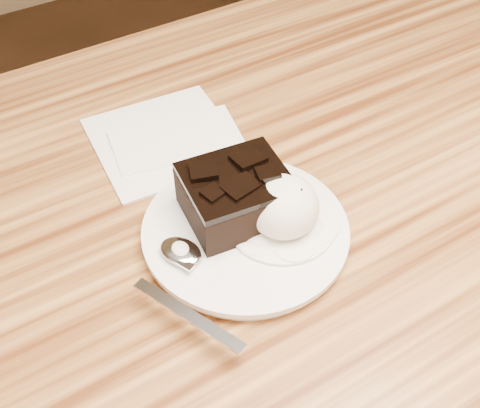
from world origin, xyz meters
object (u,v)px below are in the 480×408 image
plate (245,233)px  brownie (236,198)px  ice_cream_scoop (282,205)px  spoon (181,252)px  napkin (165,139)px

plate → brownie: 0.04m
brownie → ice_cream_scoop: 0.05m
spoon → napkin: 0.19m
brownie → napkin: bearing=91.1°
plate → spoon: (-0.07, 0.00, 0.01)m
brownie → spoon: 0.08m
spoon → brownie: bearing=-7.6°
brownie → plate: bearing=-95.7°
brownie → spoon: bearing=-165.1°
brownie → ice_cream_scoop: (0.03, -0.03, 0.00)m
plate → brownie: brownie is taller
brownie → ice_cream_scoop: bearing=-48.0°
napkin → spoon: bearing=-111.7°
plate → ice_cream_scoop: bearing=-22.4°
spoon → napkin: bearing=45.8°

